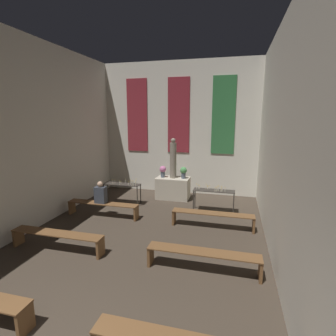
# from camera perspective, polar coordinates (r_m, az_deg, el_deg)

# --- Properties ---
(wall_back) EXTENTS (6.76, 0.16, 5.47)m
(wall_back) POSITION_cam_1_polar(r_m,az_deg,el_deg) (11.14, 2.38, 8.68)
(wall_back) COLOR silver
(wall_back) RESTS_ON ground_plane
(wall_left) EXTENTS (0.12, 9.51, 5.47)m
(wall_left) POSITION_cam_1_polar(r_m,az_deg,el_deg) (8.41, -28.06, 6.32)
(wall_left) COLOR silver
(wall_left) RESTS_ON ground_plane
(wall_right) EXTENTS (0.12, 9.51, 5.47)m
(wall_right) POSITION_cam_1_polar(r_m,az_deg,el_deg) (6.29, 23.51, 5.46)
(wall_right) COLOR silver
(wall_right) RESTS_ON ground_plane
(altar) EXTENTS (1.29, 0.75, 0.85)m
(altar) POSITION_cam_1_polar(r_m,az_deg,el_deg) (10.52, 1.09, -4.39)
(altar) COLOR #BCB29E
(altar) RESTS_ON ground_plane
(statue) EXTENTS (0.26, 0.26, 1.58)m
(statue) POSITION_cam_1_polar(r_m,az_deg,el_deg) (10.27, 1.12, 1.90)
(statue) COLOR gray
(statue) RESTS_ON altar
(flower_vase_left) EXTENTS (0.26, 0.26, 0.46)m
(flower_vase_left) POSITION_cam_1_polar(r_m,az_deg,el_deg) (10.46, -1.13, -0.58)
(flower_vase_left) COLOR #4C5666
(flower_vase_left) RESTS_ON altar
(flower_vase_right) EXTENTS (0.26, 0.26, 0.46)m
(flower_vase_right) POSITION_cam_1_polar(r_m,az_deg,el_deg) (10.27, 3.39, -0.82)
(flower_vase_right) COLOR #4C5666
(flower_vase_right) RESTS_ON altar
(candle_rack_left) EXTENTS (1.40, 0.41, 0.98)m
(candle_rack_left) POSITION_cam_1_polar(r_m,az_deg,el_deg) (9.97, -9.93, -3.96)
(candle_rack_left) COLOR #332D28
(candle_rack_left) RESTS_ON ground_plane
(candle_rack_right) EXTENTS (1.40, 0.41, 0.97)m
(candle_rack_right) POSITION_cam_1_polar(r_m,az_deg,el_deg) (9.14, 9.93, -5.37)
(candle_rack_right) COLOR #332D28
(candle_rack_right) RESTS_ON ground_plane
(pew_second_left) EXTENTS (2.40, 0.36, 0.46)m
(pew_second_left) POSITION_cam_1_polar(r_m,az_deg,el_deg) (7.18, -22.98, -13.68)
(pew_second_left) COLOR brown
(pew_second_left) RESTS_ON ground_plane
(pew_second_right) EXTENTS (2.40, 0.36, 0.46)m
(pew_second_right) POSITION_cam_1_polar(r_m,az_deg,el_deg) (5.90, 7.60, -18.52)
(pew_second_right) COLOR brown
(pew_second_right) RESTS_ON ground_plane
(pew_back_left) EXTENTS (2.40, 0.36, 0.46)m
(pew_back_left) POSITION_cam_1_polar(r_m,az_deg,el_deg) (8.96, -13.99, -8.08)
(pew_back_left) COLOR brown
(pew_back_left) RESTS_ON ground_plane
(pew_back_right) EXTENTS (2.40, 0.36, 0.46)m
(pew_back_right) POSITION_cam_1_polar(r_m,az_deg,el_deg) (7.98, 9.67, -10.37)
(pew_back_right) COLOR brown
(pew_back_right) RESTS_ON ground_plane
(person_seated) EXTENTS (0.36, 0.24, 0.72)m
(person_seated) POSITION_cam_1_polar(r_m,az_deg,el_deg) (8.86, -14.47, -5.42)
(person_seated) COLOR #383D47
(person_seated) RESTS_ON pew_back_left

